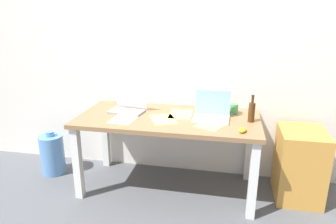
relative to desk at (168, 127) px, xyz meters
name	(u,v)px	position (x,y,z in m)	size (l,w,h in m)	color
ground_plane	(168,187)	(0.00, 0.00, -0.64)	(8.00, 8.00, 0.00)	#515459
back_wall	(177,51)	(0.00, 0.45, 0.66)	(5.20, 0.08, 2.60)	silver
desk	(168,127)	(0.00, 0.00, 0.00)	(1.68, 0.78, 0.74)	olive
laptop_left	(128,106)	(-0.42, 0.10, 0.15)	(0.36, 0.27, 0.24)	gray
laptop_right	(212,113)	(0.40, 0.04, 0.15)	(0.33, 0.25, 0.25)	silver
beer_bottle	(252,111)	(0.75, 0.02, 0.19)	(0.06, 0.06, 0.24)	#47280F
computer_mouse	(242,130)	(0.67, -0.25, 0.11)	(0.06, 0.10, 0.03)	gold
coffee_mug	(234,109)	(0.60, 0.23, 0.14)	(0.08, 0.08, 0.10)	#4C9E56
paper_sheet_front_left	(124,119)	(-0.38, -0.13, 0.10)	(0.21, 0.30, 0.00)	white
paper_sheet_center	(163,119)	(-0.03, -0.07, 0.10)	(0.21, 0.30, 0.00)	#F4E06B
paper_sheet_front_right	(212,124)	(0.41, -0.11, 0.10)	(0.21, 0.30, 0.00)	#F4E06B
paper_sheet_near_back	(181,114)	(0.10, 0.11, 0.10)	(0.21, 0.30, 0.00)	#F4E06B
water_cooler_jug	(52,154)	(-1.28, 0.05, -0.43)	(0.25, 0.25, 0.48)	#598CC6
filing_cabinet	(299,165)	(1.22, 0.09, -0.31)	(0.40, 0.48, 0.66)	#C68938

